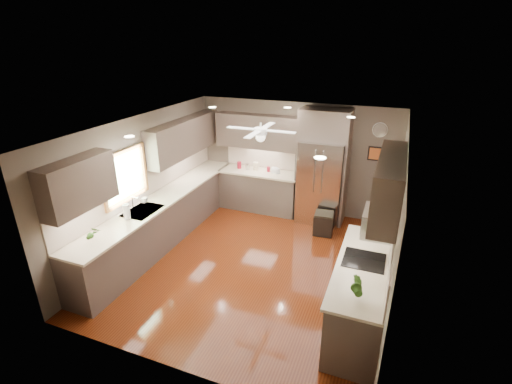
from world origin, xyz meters
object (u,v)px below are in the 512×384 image
Objects in this scene: soap_bottle at (145,199)px; bowl at (275,172)px; canister_d at (268,169)px; microwave at (379,222)px; paper_towel at (127,212)px; refrigerator at (322,169)px; stool at (323,223)px; canister_a at (239,165)px; potted_plant_right at (357,286)px; canister_c at (256,166)px; potted_plant_left at (92,233)px; canister_b at (248,167)px.

soap_bottle is 0.75× the size of bowl.
microwave reaches higher than canister_d.
canister_d is 0.41× the size of paper_towel.
refrigerator reaches higher than microwave.
soap_bottle is at bearing -149.34° from stool.
canister_a is at bearing 178.33° from refrigerator.
canister_d is at bearing 154.18° from stool.
refrigerator reaches higher than canister_d.
potted_plant_right is (3.97, -1.29, 0.06)m from soap_bottle.
canister_c is at bearing 176.72° from refrigerator.
canister_c is 1.69× the size of canister_d.
microwave is (2.56, -2.79, 0.48)m from canister_d.
microwave reaches higher than potted_plant_right.
canister_c is at bearing 4.65° from canister_a.
microwave is (3.97, 1.11, 0.39)m from potted_plant_left.
microwave reaches higher than canister_a.
canister_c is 0.08× the size of refrigerator.
refrigerator is (2.76, 2.40, 0.16)m from soap_bottle.
canister_d is (0.50, 0.03, -0.01)m from canister_b.
canister_d is 0.64× the size of soap_bottle.
canister_b is at bearing 178.10° from refrigerator.
canister_d is at bearing -0.68° from canister_c.
canister_a is 0.06× the size of refrigerator.
canister_a is 0.57× the size of paper_towel.
refrigerator is 1.16m from stool.
canister_a is 0.89× the size of soap_bottle.
paper_towel is (-0.92, -3.08, 0.07)m from canister_b.
stool is (1.29, -0.66, -0.73)m from bowl.
canister_b is at bearing -176.83° from canister_d.
canister_a is 0.52× the size of potted_plant_left.
microwave reaches higher than bowl.
microwave is at bearing -42.06° from canister_b.
potted_plant_left is (-1.40, -3.91, 0.09)m from canister_d.
microwave is at bearing 4.59° from paper_towel.
canister_c is 3.31m from paper_towel.
canister_a is at bearing -175.35° from canister_c.
soap_bottle is at bearing 94.77° from potted_plant_left.
canister_a is 1.39× the size of canister_d.
microwave reaches higher than paper_towel.
refrigerator is at bearing 40.97° from soap_bottle.
potted_plant_left is 0.66× the size of stool.
potted_plant_left is at bearing -100.11° from canister_a.
soap_bottle is (-1.21, -2.48, -0.00)m from canister_c.
bowl is (0.18, -0.05, -0.03)m from canister_d.
canister_d is at bearing 2.29° from canister_a.
canister_a is 4.90m from potted_plant_right.
paper_towel is (-1.10, -3.12, 0.05)m from canister_c.
canister_a is 0.89m from bowl.
paper_towel is at bearing -175.41° from microwave.
soap_bottle is at bearing 161.99° from potted_plant_right.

